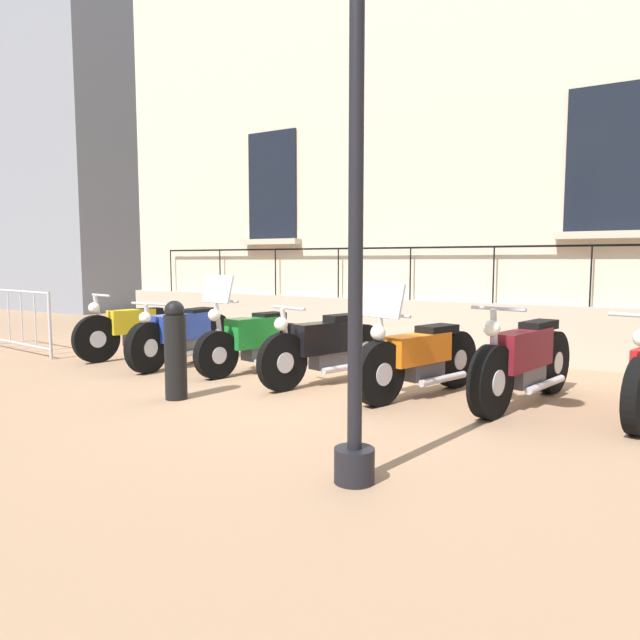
{
  "coord_description": "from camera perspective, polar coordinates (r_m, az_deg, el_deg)",
  "views": [
    {
      "loc": [
        6.38,
        3.64,
        1.52
      ],
      "look_at": [
        0.32,
        0.0,
        0.8
      ],
      "focal_mm": 32.84,
      "sensor_mm": 36.0,
      "label": 1
    }
  ],
  "objects": [
    {
      "name": "building_facade",
      "position": [
        10.32,
        9.96,
        20.3
      ],
      "size": [
        0.82,
        12.74,
        8.5
      ],
      "color": "beige",
      "rests_on": "ground_plane"
    },
    {
      "name": "motorcycle_yellow",
      "position": [
        9.59,
        -17.67,
        -0.94
      ],
      "size": [
        1.95,
        0.66,
        1.02
      ],
      "color": "black",
      "rests_on": "ground_plane"
    },
    {
      "name": "distant_building",
      "position": [
        20.86,
        -22.19,
        15.16
      ],
      "size": [
        3.73,
        4.45,
        10.13
      ],
      "color": "gray",
      "rests_on": "ground_plane"
    },
    {
      "name": "motorcycle_black",
      "position": [
        7.23,
        0.45,
        -2.73
      ],
      "size": [
        2.0,
        0.77,
        0.99
      ],
      "color": "black",
      "rests_on": "ground_plane"
    },
    {
      "name": "motorcycle_orange",
      "position": [
        6.65,
        9.61,
        -3.66
      ],
      "size": [
        1.99,
        0.86,
        1.28
      ],
      "color": "black",
      "rests_on": "ground_plane"
    },
    {
      "name": "ground_plane",
      "position": [
        7.5,
        1.29,
        -5.88
      ],
      "size": [
        60.0,
        60.0,
        0.0
      ],
      "primitive_type": "plane",
      "color": "#9E7A5B"
    },
    {
      "name": "motorcycle_green",
      "position": [
        7.99,
        -6.46,
        -1.98
      ],
      "size": [
        1.9,
        0.79,
        1.34
      ],
      "color": "black",
      "rests_on": "ground_plane"
    },
    {
      "name": "bollard",
      "position": [
        6.59,
        -13.91,
        -2.84
      ],
      "size": [
        0.24,
        0.24,
        1.09
      ],
      "color": "black",
      "rests_on": "ground_plane"
    },
    {
      "name": "crowd_barrier",
      "position": [
        10.96,
        -27.57,
        0.16
      ],
      "size": [
        0.39,
        2.41,
        1.05
      ],
      "color": "#B7B7BF",
      "rests_on": "ground_plane"
    },
    {
      "name": "motorcycle_maroon",
      "position": [
        6.53,
        19.28,
        -3.92
      ],
      "size": [
        2.21,
        0.72,
        1.08
      ],
      "color": "black",
      "rests_on": "ground_plane"
    },
    {
      "name": "motorcycle_blue",
      "position": [
        8.73,
        -13.22,
        -1.39
      ],
      "size": [
        2.12,
        0.72,
        0.95
      ],
      "color": "black",
      "rests_on": "ground_plane"
    }
  ]
}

